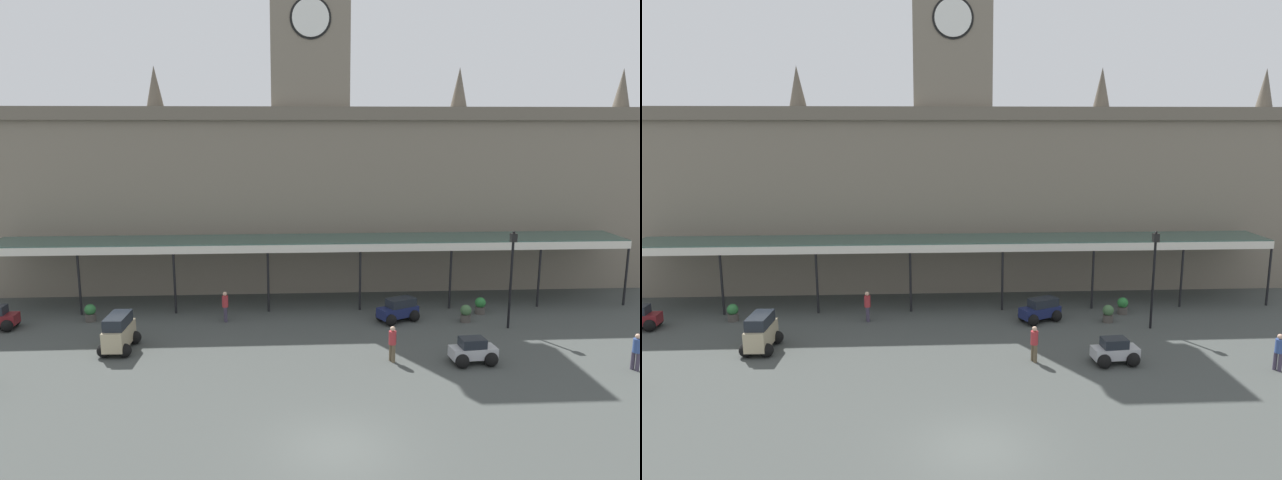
% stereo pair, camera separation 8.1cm
% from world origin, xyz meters
% --- Properties ---
extents(ground_plane, '(140.00, 140.00, 0.00)m').
position_xyz_m(ground_plane, '(0.00, 0.00, 0.00)').
color(ground_plane, '#414542').
extents(station_building, '(43.68, 5.89, 20.94)m').
position_xyz_m(station_building, '(0.00, 21.34, 6.63)').
color(station_building, slate).
rests_on(station_building, ground).
extents(entrance_canopy, '(37.05, 3.26, 3.98)m').
position_xyz_m(entrance_canopy, '(0.00, 16.17, 3.83)').
color(entrance_canopy, '#38564C').
rests_on(entrance_canopy, ground).
extents(car_silver_sedan, '(2.12, 1.63, 1.19)m').
position_xyz_m(car_silver_sedan, '(6.73, 6.80, 0.50)').
color(car_silver_sedan, '#B2B5BA').
rests_on(car_silver_sedan, ground).
extents(car_beige_van, '(1.64, 2.43, 1.77)m').
position_xyz_m(car_beige_van, '(-9.55, 9.30, 0.81)').
color(car_beige_van, tan).
rests_on(car_beige_van, ground).
extents(car_navy_estate, '(2.43, 2.12, 1.27)m').
position_xyz_m(car_navy_estate, '(4.49, 12.77, 0.56)').
color(car_navy_estate, '#19214C').
rests_on(car_navy_estate, ground).
extents(pedestrian_crossing_forecourt, '(0.34, 0.37, 1.67)m').
position_xyz_m(pedestrian_crossing_forecourt, '(3.15, 7.21, 0.91)').
color(pedestrian_crossing_forecourt, brown).
rests_on(pedestrian_crossing_forecourt, ground).
extents(pedestrian_beside_cars, '(0.34, 0.36, 1.67)m').
position_xyz_m(pedestrian_beside_cars, '(13.59, 5.63, 0.91)').
color(pedestrian_beside_cars, '#3F384C').
rests_on(pedestrian_beside_cars, ground).
extents(pedestrian_near_entrance, '(0.34, 0.38, 1.67)m').
position_xyz_m(pedestrian_near_entrance, '(-4.94, 13.29, 0.91)').
color(pedestrian_near_entrance, '#3F384C').
rests_on(pedestrian_near_entrance, ground).
extents(victorian_lamppost, '(0.30, 0.30, 5.22)m').
position_xyz_m(victorian_lamppost, '(10.08, 11.32, 3.22)').
color(victorian_lamppost, black).
rests_on(victorian_lamppost, ground).
extents(planter_forecourt_centre, '(0.60, 0.60, 0.96)m').
position_xyz_m(planter_forecourt_centre, '(8.13, 12.43, 0.49)').
color(planter_forecourt_centre, '#47423D').
rests_on(planter_forecourt_centre, ground).
extents(planter_near_kerb, '(0.60, 0.60, 0.96)m').
position_xyz_m(planter_near_kerb, '(-12.31, 13.73, 0.49)').
color(planter_near_kerb, '#47423D').
rests_on(planter_near_kerb, ground).
extents(planter_by_canopy, '(0.60, 0.60, 0.96)m').
position_xyz_m(planter_by_canopy, '(9.37, 13.77, 0.49)').
color(planter_by_canopy, '#47423D').
rests_on(planter_by_canopy, ground).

